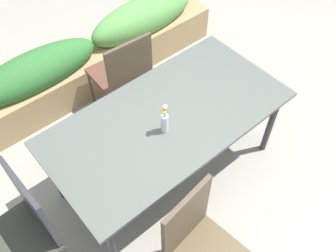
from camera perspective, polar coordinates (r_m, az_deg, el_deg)
name	(u,v)px	position (r m, az deg, el deg)	size (l,w,h in m)	color
ground_plane	(166,168)	(3.29, -0.24, -6.56)	(12.00, 12.00, 0.00)	gray
dining_table	(168,121)	(2.72, 0.00, 0.72)	(1.83, 0.94, 0.74)	#4C514C
chair_far_side	(123,72)	(3.33, -7.01, 8.29)	(0.49, 0.49, 0.95)	brown
chair_end_left	(22,230)	(2.59, -21.80, -14.81)	(0.49, 0.49, 1.01)	#36362B
chair_near_left	(198,243)	(2.40, 4.74, -17.67)	(0.47, 0.47, 1.00)	brown
flower_vase	(164,120)	(2.51, -0.56, 0.89)	(0.06, 0.05, 0.26)	silver
planter_box	(96,55)	(3.89, -11.11, 10.85)	(2.82, 0.45, 0.70)	#9E7F56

